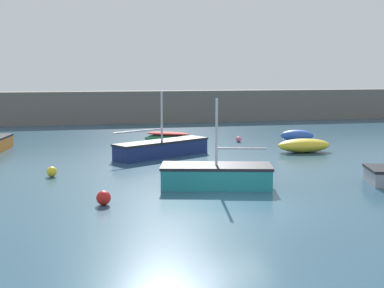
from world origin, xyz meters
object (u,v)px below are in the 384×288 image
mooring_buoy_yellow (52,172)px  mooring_buoy_pink (238,139)px  dinghy_near_pier (297,136)px  sailboat_short_mast (162,148)px  sailboat_twin_hulled (216,176)px  mooring_buoy_red (104,198)px  rowboat_with_red_cover (168,138)px  rowboat_blue_near (304,145)px

mooring_buoy_yellow → mooring_buoy_pink: bearing=38.8°
dinghy_near_pier → sailboat_short_mast: sailboat_short_mast is taller
sailboat_twin_hulled → mooring_buoy_red: (-4.82, -2.05, -0.22)m
dinghy_near_pier → sailboat_twin_hulled: (-9.37, -13.02, 0.08)m
sailboat_short_mast → mooring_buoy_yellow: 7.56m
rowboat_with_red_cover → mooring_buoy_pink: (4.90, -0.24, -0.21)m
rowboat_with_red_cover → dinghy_near_pier: dinghy_near_pier is taller
dinghy_near_pier → sailboat_short_mast: bearing=39.1°
mooring_buoy_yellow → mooring_buoy_red: size_ratio=0.88×
sailboat_twin_hulled → rowboat_blue_near: (7.72, 8.26, -0.08)m
dinghy_near_pier → mooring_buoy_yellow: (-16.23, -9.20, -0.17)m
rowboat_with_red_cover → dinghy_near_pier: bearing=-155.8°
sailboat_twin_hulled → sailboat_short_mast: (-0.91, 8.49, -0.01)m
sailboat_short_mast → mooring_buoy_pink: 8.03m
rowboat_with_red_cover → sailboat_short_mast: (-1.30, -5.34, 0.08)m
mooring_buoy_yellow → mooring_buoy_red: bearing=-70.9°
mooring_buoy_red → dinghy_near_pier: bearing=46.7°
rowboat_blue_near → sailboat_short_mast: bearing=0.3°
mooring_buoy_pink → rowboat_with_red_cover: bearing=177.2°
rowboat_with_red_cover → mooring_buoy_pink: size_ratio=9.20×
sailboat_short_mast → rowboat_blue_near: sailboat_short_mast is taller
rowboat_blue_near → mooring_buoy_yellow: bearing=18.8°
sailboat_twin_hulled → mooring_buoy_pink: (5.29, 13.59, -0.30)m
rowboat_with_red_cover → mooring_buoy_yellow: 12.35m
dinghy_near_pier → mooring_buoy_yellow: 18.65m
sailboat_short_mast → rowboat_with_red_cover: bearing=46.3°
rowboat_with_red_cover → rowboat_blue_near: 9.21m
rowboat_blue_near → mooring_buoy_pink: (-2.43, 5.33, -0.22)m
sailboat_twin_hulled → mooring_buoy_red: size_ratio=9.24×
sailboat_twin_hulled → mooring_buoy_red: sailboat_twin_hulled is taller
mooring_buoy_pink → mooring_buoy_red: bearing=-122.9°
sailboat_short_mast → mooring_buoy_red: sailboat_short_mast is taller
sailboat_twin_hulled → rowboat_with_red_cover: bearing=-77.4°
rowboat_blue_near → rowboat_with_red_cover: bearing=-35.4°
rowboat_with_red_cover → sailboat_twin_hulled: 13.83m
dinghy_near_pier → sailboat_twin_hulled: 16.04m
sailboat_short_mast → mooring_buoy_pink: (6.20, 5.10, -0.29)m
dinghy_near_pier → mooring_buoy_red: bearing=62.0°
mooring_buoy_yellow → dinghy_near_pier: bearing=29.5°
dinghy_near_pier → mooring_buoy_pink: size_ratio=6.57×
dinghy_near_pier → mooring_buoy_pink: 4.12m
dinghy_near_pier → sailboat_twin_hulled: bearing=69.6°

